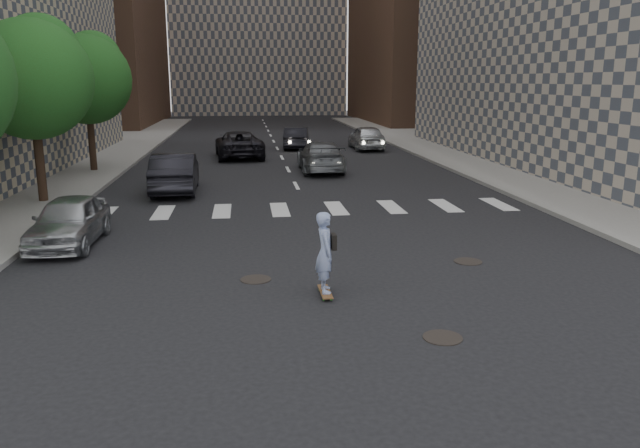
# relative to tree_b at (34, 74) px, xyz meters

# --- Properties ---
(ground) EXTENTS (160.00, 160.00, 0.00)m
(ground) POSITION_rel_tree_b_xyz_m (9.45, -11.14, -4.65)
(ground) COLOR black
(ground) RESTS_ON ground
(sidewalk_right) EXTENTS (13.00, 80.00, 0.15)m
(sidewalk_right) POSITION_rel_tree_b_xyz_m (23.95, 8.86, -4.57)
(sidewalk_right) COLOR gray
(sidewalk_right) RESTS_ON ground
(tree_b) EXTENTS (4.20, 4.20, 6.60)m
(tree_b) POSITION_rel_tree_b_xyz_m (0.00, 0.00, 0.00)
(tree_b) COLOR #382619
(tree_b) RESTS_ON sidewalk_left
(tree_c) EXTENTS (4.20, 4.20, 6.60)m
(tree_c) POSITION_rel_tree_b_xyz_m (0.00, 8.00, 0.00)
(tree_c) COLOR #382619
(tree_c) RESTS_ON sidewalk_left
(manhole_a) EXTENTS (0.70, 0.70, 0.02)m
(manhole_a) POSITION_rel_tree_b_xyz_m (10.65, -13.64, -4.64)
(manhole_a) COLOR black
(manhole_a) RESTS_ON ground
(manhole_b) EXTENTS (0.70, 0.70, 0.02)m
(manhole_b) POSITION_rel_tree_b_xyz_m (7.45, -9.94, -4.64)
(manhole_b) COLOR black
(manhole_b) RESTS_ON ground
(manhole_c) EXTENTS (0.70, 0.70, 0.02)m
(manhole_c) POSITION_rel_tree_b_xyz_m (12.75, -9.14, -4.64)
(manhole_c) COLOR black
(manhole_c) RESTS_ON ground
(skateboarder) EXTENTS (0.44, 0.91, 1.80)m
(skateboarder) POSITION_rel_tree_b_xyz_m (8.89, -11.18, -3.70)
(skateboarder) COLOR brown
(skateboarder) RESTS_ON ground
(silver_sedan) EXTENTS (1.69, 4.00, 1.35)m
(silver_sedan) POSITION_rel_tree_b_xyz_m (2.45, -6.21, -3.97)
(silver_sedan) COLOR #AEB1B5
(silver_sedan) RESTS_ON ground
(traffic_car_a) EXTENTS (1.81, 4.87, 1.59)m
(traffic_car_a) POSITION_rel_tree_b_xyz_m (4.49, 1.86, -3.85)
(traffic_car_a) COLOR black
(traffic_car_a) RESTS_ON ground
(traffic_car_b) EXTENTS (2.16, 5.16, 1.49)m
(traffic_car_b) POSITION_rel_tree_b_xyz_m (11.02, 6.99, -3.90)
(traffic_car_b) COLOR #595C61
(traffic_car_b) RESTS_ON ground
(traffic_car_c) EXTENTS (3.00, 5.76, 1.55)m
(traffic_car_c) POSITION_rel_tree_b_xyz_m (6.98, 13.17, -3.87)
(traffic_car_c) COLOR black
(traffic_car_c) RESTS_ON ground
(traffic_car_d) EXTENTS (1.87, 4.64, 1.58)m
(traffic_car_d) POSITION_rel_tree_b_xyz_m (15.19, 16.55, -3.86)
(traffic_car_d) COLOR #BABEC2
(traffic_car_d) RESTS_ON ground
(traffic_car_e) EXTENTS (2.04, 4.45, 1.41)m
(traffic_car_e) POSITION_rel_tree_b_xyz_m (10.72, 17.64, -3.94)
(traffic_car_e) COLOR black
(traffic_car_e) RESTS_ON ground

